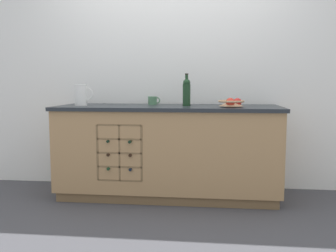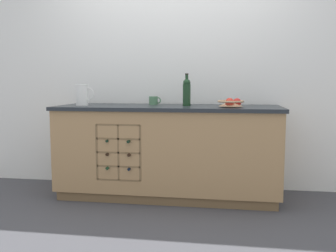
{
  "view_description": "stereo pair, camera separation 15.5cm",
  "coord_description": "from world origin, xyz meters",
  "px_view_note": "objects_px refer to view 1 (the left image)",
  "views": [
    {
      "loc": [
        0.41,
        -3.6,
        1.11
      ],
      "look_at": [
        0.0,
        0.0,
        0.7
      ],
      "focal_mm": 40.0,
      "sensor_mm": 36.0,
      "label": 1
    },
    {
      "loc": [
        0.57,
        -3.58,
        1.11
      ],
      "look_at": [
        0.0,
        0.0,
        0.7
      ],
      "focal_mm": 40.0,
      "sensor_mm": 36.0,
      "label": 2
    }
  ],
  "objects_px": {
    "fruit_bowl": "(232,103)",
    "white_pitcher": "(81,95)",
    "ceramic_mug": "(153,101)",
    "standing_wine_bottle": "(187,91)"
  },
  "relations": [
    {
      "from": "standing_wine_bottle",
      "to": "ceramic_mug",
      "type": "bearing_deg",
      "value": 157.46
    },
    {
      "from": "fruit_bowl",
      "to": "standing_wine_bottle",
      "type": "height_order",
      "value": "standing_wine_bottle"
    },
    {
      "from": "ceramic_mug",
      "to": "standing_wine_bottle",
      "type": "xyz_separation_m",
      "value": [
        0.36,
        -0.15,
        0.1
      ]
    },
    {
      "from": "fruit_bowl",
      "to": "ceramic_mug",
      "type": "distance_m",
      "value": 0.84
    },
    {
      "from": "fruit_bowl",
      "to": "white_pitcher",
      "type": "relative_size",
      "value": 1.17
    },
    {
      "from": "ceramic_mug",
      "to": "white_pitcher",
      "type": "bearing_deg",
      "value": -161.26
    },
    {
      "from": "fruit_bowl",
      "to": "ceramic_mug",
      "type": "bearing_deg",
      "value": 158.1
    },
    {
      "from": "ceramic_mug",
      "to": "standing_wine_bottle",
      "type": "height_order",
      "value": "standing_wine_bottle"
    },
    {
      "from": "fruit_bowl",
      "to": "standing_wine_bottle",
      "type": "bearing_deg",
      "value": 158.64
    },
    {
      "from": "fruit_bowl",
      "to": "white_pitcher",
      "type": "distance_m",
      "value": 1.46
    }
  ]
}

